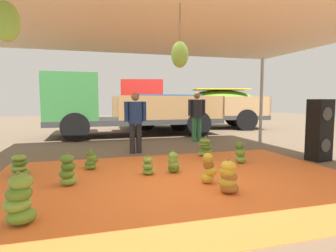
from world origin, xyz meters
name	(u,v)px	position (x,y,z in m)	size (l,w,h in m)	color
ground_plane	(147,152)	(0.00, 3.00, 0.00)	(40.00, 40.00, 0.00)	brown
tarp_orange	(182,181)	(0.00, 0.00, 0.01)	(6.55, 4.72, 0.01)	orange
tent_canopy	(184,21)	(-0.01, -0.10, 2.73)	(8.00, 7.00, 2.81)	#9EA0A5
banana_bunch_0	(209,169)	(0.39, -0.27, 0.26)	(0.34, 0.31, 0.56)	gold
banana_bunch_1	(148,166)	(-0.49, 0.56, 0.17)	(0.33, 0.33, 0.40)	#75A83D
banana_bunch_2	(68,171)	(-1.92, 0.27, 0.25)	(0.37, 0.37, 0.56)	#75A83D
banana_bunch_3	(173,163)	(0.02, 0.56, 0.21)	(0.33, 0.34, 0.45)	#518428
banana_bunch_4	(20,166)	(-2.82, 1.12, 0.20)	(0.44, 0.44, 0.47)	#6B9E38
banana_bunch_5	(228,178)	(0.48, -0.80, 0.24)	(0.40, 0.41, 0.53)	#996628
banana_bunch_6	(20,201)	(-2.35, -1.12, 0.28)	(0.46, 0.44, 0.60)	#60932D
banana_bunch_7	(91,161)	(-1.53, 1.31, 0.19)	(0.36, 0.33, 0.43)	#60932D
banana_bunch_8	(205,148)	(1.28, 1.95, 0.22)	(0.48, 0.47, 0.51)	#6B9E38
banana_bunch_9	(240,153)	(1.71, 0.96, 0.24)	(0.36, 0.34, 0.52)	#75A83D
cargo_truck_main	(126,107)	(-0.10, 6.74, 1.18)	(6.79, 2.57, 2.40)	#2D2D2D
cargo_truck_far	(190,104)	(3.41, 8.87, 1.25)	(7.41, 4.15, 2.40)	#2D2D2D
worker_0	(197,113)	(2.03, 4.44, 0.99)	(0.62, 0.38, 1.70)	#337A4C
worker_1	(135,118)	(-0.35, 2.87, 0.95)	(0.60, 0.36, 1.63)	#26262D
speaker_stack	(320,130)	(3.68, 0.76, 0.73)	(0.53, 0.46, 1.45)	black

